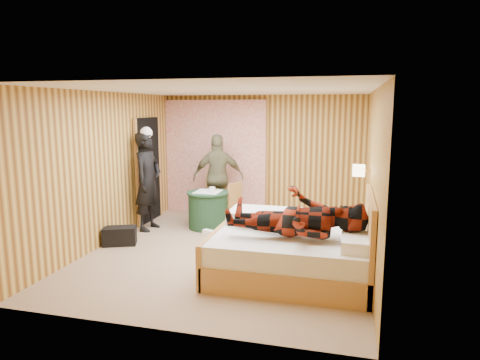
% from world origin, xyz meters
% --- Properties ---
extents(floor, '(4.20, 5.00, 0.01)m').
position_xyz_m(floor, '(0.00, 0.00, 0.00)').
color(floor, tan).
rests_on(floor, ground).
extents(ceiling, '(4.20, 5.00, 0.01)m').
position_xyz_m(ceiling, '(0.00, 0.00, 2.50)').
color(ceiling, white).
rests_on(ceiling, wall_back).
extents(wall_back, '(4.20, 0.02, 2.50)m').
position_xyz_m(wall_back, '(0.00, 2.50, 1.25)').
color(wall_back, '#E2BA56').
rests_on(wall_back, floor).
extents(wall_left, '(0.02, 5.00, 2.50)m').
position_xyz_m(wall_left, '(-2.10, 0.00, 1.25)').
color(wall_left, '#E2BA56').
rests_on(wall_left, floor).
extents(wall_right, '(0.02, 5.00, 2.50)m').
position_xyz_m(wall_right, '(2.10, 0.00, 1.25)').
color(wall_right, '#E2BA56').
rests_on(wall_right, floor).
extents(curtain, '(2.20, 0.08, 2.40)m').
position_xyz_m(curtain, '(-1.00, 2.43, 1.20)').
color(curtain, white).
rests_on(curtain, floor).
extents(doorway, '(0.06, 0.90, 2.05)m').
position_xyz_m(doorway, '(-2.06, 1.40, 1.02)').
color(doorway, black).
rests_on(doorway, floor).
extents(wall_lamp, '(0.26, 0.24, 0.16)m').
position_xyz_m(wall_lamp, '(1.92, 0.45, 1.30)').
color(wall_lamp, gold).
rests_on(wall_lamp, wall_right).
extents(bed, '(2.13, 1.68, 1.16)m').
position_xyz_m(bed, '(1.12, -0.70, 0.33)').
color(bed, '#E5AF5D').
rests_on(bed, floor).
extents(nightstand, '(0.41, 0.55, 0.53)m').
position_xyz_m(nightstand, '(1.88, 0.10, 0.28)').
color(nightstand, '#E5AF5D').
rests_on(nightstand, floor).
extents(round_table, '(0.79, 0.79, 0.70)m').
position_xyz_m(round_table, '(-0.76, 1.21, 0.35)').
color(round_table, '#21492A').
rests_on(round_table, floor).
extents(chair_far, '(0.54, 0.54, 0.93)m').
position_xyz_m(chair_far, '(-0.79, 1.84, 0.54)').
color(chair_far, '#E5AF5D').
rests_on(chair_far, floor).
extents(chair_near, '(0.50, 0.50, 0.84)m').
position_xyz_m(chair_near, '(-0.38, 1.46, 0.49)').
color(chair_near, '#E5AF5D').
rests_on(chair_near, floor).
extents(duffel_bag, '(0.60, 0.46, 0.30)m').
position_xyz_m(duffel_bag, '(-1.85, -0.13, 0.15)').
color(duffel_bag, black).
rests_on(duffel_bag, floor).
extents(sneaker_left, '(0.28, 0.19, 0.11)m').
position_xyz_m(sneaker_left, '(-0.55, 0.67, 0.06)').
color(sneaker_left, white).
rests_on(sneaker_left, floor).
extents(sneaker_right, '(0.30, 0.17, 0.13)m').
position_xyz_m(sneaker_right, '(-0.55, 1.15, 0.06)').
color(sneaker_right, white).
rests_on(sneaker_right, floor).
extents(woman_standing, '(0.49, 0.70, 1.82)m').
position_xyz_m(woman_standing, '(-1.79, 0.84, 0.91)').
color(woman_standing, black).
rests_on(woman_standing, floor).
extents(man_at_table, '(1.09, 0.71, 1.72)m').
position_xyz_m(man_at_table, '(-0.76, 1.87, 0.86)').
color(man_at_table, '#6B6847').
rests_on(man_at_table, floor).
extents(man_on_bed, '(0.86, 0.67, 1.77)m').
position_xyz_m(man_on_bed, '(1.15, -0.93, 1.01)').
color(man_on_bed, maroon).
rests_on(man_on_bed, bed).
extents(book_lower, '(0.21, 0.25, 0.02)m').
position_xyz_m(book_lower, '(1.88, 0.05, 0.54)').
color(book_lower, white).
rests_on(book_lower, nightstand).
extents(book_upper, '(0.27, 0.28, 0.02)m').
position_xyz_m(book_upper, '(1.88, 0.05, 0.56)').
color(book_upper, white).
rests_on(book_upper, nightstand).
extents(cup_nightstand, '(0.12, 0.12, 0.09)m').
position_xyz_m(cup_nightstand, '(1.88, 0.23, 0.58)').
color(cup_nightstand, white).
rests_on(cup_nightstand, nightstand).
extents(cup_table, '(0.14, 0.14, 0.10)m').
position_xyz_m(cup_table, '(-0.66, 1.16, 0.75)').
color(cup_table, white).
rests_on(cup_table, round_table).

